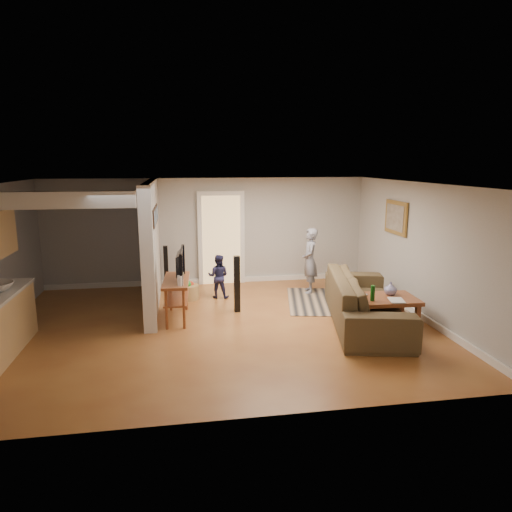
{
  "coord_description": "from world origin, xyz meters",
  "views": [
    {
      "loc": [
        -0.62,
        -7.68,
        2.88
      ],
      "look_at": [
        0.77,
        0.74,
        1.1
      ],
      "focal_mm": 32.0,
      "sensor_mm": 36.0,
      "label": 1
    }
  ],
  "objects_px": {
    "coffee_table": "(378,304)",
    "toddler": "(219,297)",
    "child": "(309,292)",
    "tv_console": "(177,283)",
    "speaker_left": "(237,284)",
    "speaker_right": "(166,267)",
    "toy_basket": "(188,291)",
    "sofa": "(364,323)"
  },
  "relations": [
    {
      "from": "toy_basket",
      "to": "child",
      "type": "relative_size",
      "value": 0.32
    },
    {
      "from": "toddler",
      "to": "toy_basket",
      "type": "bearing_deg",
      "value": 15.96
    },
    {
      "from": "tv_console",
      "to": "toy_basket",
      "type": "xyz_separation_m",
      "value": [
        0.21,
        1.24,
        -0.52
      ]
    },
    {
      "from": "speaker_right",
      "to": "toddler",
      "type": "xyz_separation_m",
      "value": [
        1.12,
        -0.94,
        -0.5
      ]
    },
    {
      "from": "tv_console",
      "to": "coffee_table",
      "type": "bearing_deg",
      "value": -12.24
    },
    {
      "from": "coffee_table",
      "to": "toddler",
      "type": "height_order",
      "value": "coffee_table"
    },
    {
      "from": "coffee_table",
      "to": "toddler",
      "type": "distance_m",
      "value": 3.46
    },
    {
      "from": "speaker_right",
      "to": "child",
      "type": "relative_size",
      "value": 0.69
    },
    {
      "from": "coffee_table",
      "to": "toddler",
      "type": "bearing_deg",
      "value": 140.33
    },
    {
      "from": "coffee_table",
      "to": "child",
      "type": "distance_m",
      "value": 2.38
    },
    {
      "from": "tv_console",
      "to": "speaker_left",
      "type": "relative_size",
      "value": 1.11
    },
    {
      "from": "tv_console",
      "to": "toddler",
      "type": "bearing_deg",
      "value": 58.26
    },
    {
      "from": "speaker_right",
      "to": "toddler",
      "type": "bearing_deg",
      "value": -42.14
    },
    {
      "from": "sofa",
      "to": "toy_basket",
      "type": "xyz_separation_m",
      "value": [
        -3.13,
        2.01,
        0.17
      ]
    },
    {
      "from": "tv_console",
      "to": "speaker_right",
      "type": "distance_m",
      "value": 2.2
    },
    {
      "from": "coffee_table",
      "to": "tv_console",
      "type": "distance_m",
      "value": 3.64
    },
    {
      "from": "sofa",
      "to": "coffee_table",
      "type": "distance_m",
      "value": 0.48
    },
    {
      "from": "sofa",
      "to": "toy_basket",
      "type": "relative_size",
      "value": 6.32
    },
    {
      "from": "sofa",
      "to": "speaker_right",
      "type": "height_order",
      "value": "speaker_right"
    },
    {
      "from": "coffee_table",
      "to": "speaker_right",
      "type": "distance_m",
      "value": 4.9
    },
    {
      "from": "child",
      "to": "tv_console",
      "type": "bearing_deg",
      "value": -54.84
    },
    {
      "from": "toy_basket",
      "to": "toddler",
      "type": "height_order",
      "value": "toddler"
    },
    {
      "from": "speaker_left",
      "to": "sofa",
      "type": "bearing_deg",
      "value": -27.06
    },
    {
      "from": "sofa",
      "to": "toddler",
      "type": "distance_m",
      "value": 3.19
    },
    {
      "from": "speaker_left",
      "to": "toddler",
      "type": "relative_size",
      "value": 1.18
    },
    {
      "from": "tv_console",
      "to": "toy_basket",
      "type": "height_order",
      "value": "tv_console"
    },
    {
      "from": "sofa",
      "to": "speaker_right",
      "type": "bearing_deg",
      "value": 63.0
    },
    {
      "from": "sofa",
      "to": "speaker_left",
      "type": "relative_size",
      "value": 2.66
    },
    {
      "from": "speaker_right",
      "to": "toddler",
      "type": "relative_size",
      "value": 1.06
    },
    {
      "from": "speaker_right",
      "to": "sofa",
      "type": "bearing_deg",
      "value": -41.52
    },
    {
      "from": "speaker_right",
      "to": "coffee_table",
      "type": "bearing_deg",
      "value": -41.92
    },
    {
      "from": "child",
      "to": "toddler",
      "type": "distance_m",
      "value": 2.03
    },
    {
      "from": "toddler",
      "to": "coffee_table",
      "type": "bearing_deg",
      "value": 156.45
    },
    {
      "from": "tv_console",
      "to": "sofa",
      "type": "bearing_deg",
      "value": -10.07
    },
    {
      "from": "speaker_left",
      "to": "child",
      "type": "xyz_separation_m",
      "value": [
        1.75,
        1.06,
        -0.55
      ]
    },
    {
      "from": "coffee_table",
      "to": "toy_basket",
      "type": "height_order",
      "value": "coffee_table"
    },
    {
      "from": "toy_basket",
      "to": "coffee_table",
      "type": "bearing_deg",
      "value": -33.65
    },
    {
      "from": "toy_basket",
      "to": "speaker_left",
      "type": "bearing_deg",
      "value": -46.84
    },
    {
      "from": "speaker_left",
      "to": "toddler",
      "type": "height_order",
      "value": "speaker_left"
    },
    {
      "from": "sofa",
      "to": "tv_console",
      "type": "relative_size",
      "value": 2.4
    },
    {
      "from": "speaker_right",
      "to": "child",
      "type": "height_order",
      "value": "speaker_right"
    },
    {
      "from": "coffee_table",
      "to": "toy_basket",
      "type": "distance_m",
      "value": 3.97
    }
  ]
}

